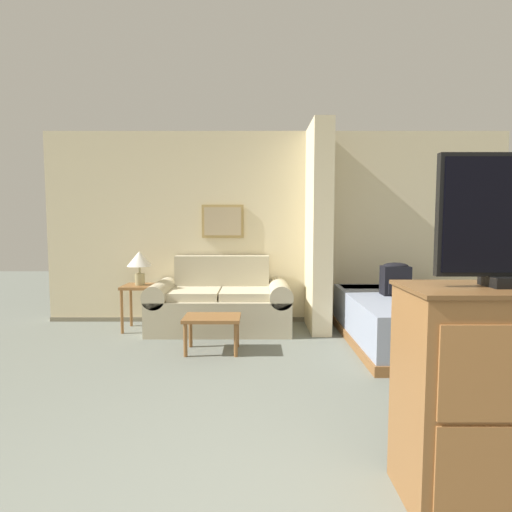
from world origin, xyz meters
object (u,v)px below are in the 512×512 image
at_px(coffee_table, 211,322).
at_px(backpack, 394,278).
at_px(tv_dresser, 505,396).
at_px(couch, 219,304).
at_px(table_lamp, 138,261).
at_px(bed, 414,320).

height_order(coffee_table, backpack, backpack).
bearing_deg(tv_dresser, couch, 117.40).
bearing_deg(couch, backpack, -13.30).
relative_size(table_lamp, tv_dresser, 0.40).
height_order(couch, bed, couch).
height_order(tv_dresser, backpack, tv_dresser).
distance_m(tv_dresser, backpack, 2.75).
height_order(tv_dresser, bed, tv_dresser).
height_order(couch, table_lamp, table_lamp).
height_order(table_lamp, bed, table_lamp).
xyz_separation_m(table_lamp, tv_dresser, (2.68, -3.18, -0.35)).
height_order(bed, backpack, backpack).
relative_size(couch, table_lamp, 4.15).
xyz_separation_m(coffee_table, backpack, (2.07, 0.41, 0.41)).
distance_m(couch, backpack, 2.16).
relative_size(couch, bed, 0.90).
bearing_deg(couch, table_lamp, -179.01).
distance_m(coffee_table, bed, 2.29).
bearing_deg(coffee_table, table_lamp, 138.97).
height_order(couch, coffee_table, couch).
relative_size(coffee_table, backpack, 1.59).
xyz_separation_m(couch, bed, (2.26, -0.61, -0.06)).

